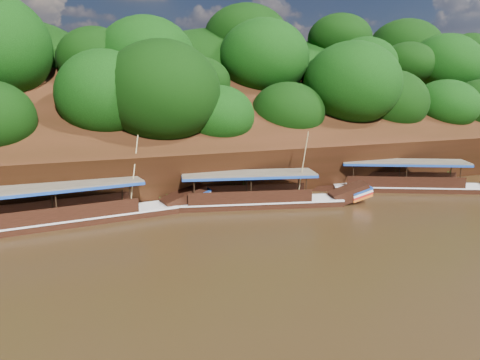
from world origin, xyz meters
The scene contains 6 objects.
ground centered at (0.00, 0.00, 0.00)m, with size 160.00×160.00×0.00m, color black.
riverbank centered at (-0.01, 22.73, 1.89)m, with size 120.00×30.06×19.40m.
boat_0 centered at (15.31, 6.78, 0.54)m, with size 14.04×8.12×6.43m.
boat_1 centered at (2.09, 7.11, 0.54)m, with size 13.80×5.13×5.64m.
boat_2 centered at (-10.13, 7.86, 0.56)m, with size 15.81×3.82×5.58m.
reeds centered at (-3.25, 9.68, 0.87)m, with size 50.73×2.28×2.14m.
Camera 1 is at (-11.49, -21.38, 8.37)m, focal length 35.00 mm.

